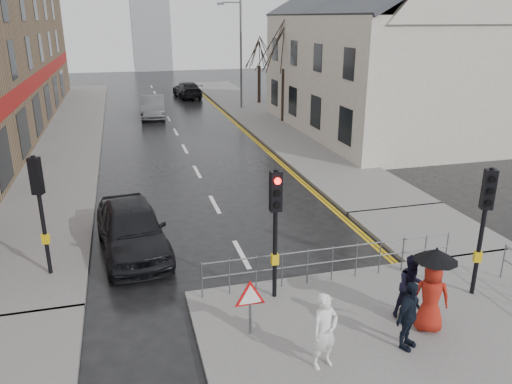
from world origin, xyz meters
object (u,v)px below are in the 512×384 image
pedestrian_a (325,331)px  car_parked (132,229)px  pedestrian_b (412,287)px  pedestrian_with_umbrella (432,286)px  pedestrian_d (408,316)px  car_mid (153,107)px

pedestrian_a → car_parked: (-3.58, 6.65, -0.15)m
pedestrian_b → pedestrian_with_umbrella: pedestrian_with_umbrella is taller
pedestrian_a → pedestrian_d: 1.96m
car_parked → car_mid: size_ratio=1.00×
pedestrian_b → pedestrian_d: 1.24m
pedestrian_a → pedestrian_d: bearing=-11.8°
pedestrian_d → pedestrian_with_umbrella: bearing=-2.7°
pedestrian_b → car_mid: pedestrian_b is taller
pedestrian_b → pedestrian_with_umbrella: size_ratio=0.78×
pedestrian_a → pedestrian_with_umbrella: bearing=-3.5°
pedestrian_with_umbrella → pedestrian_d: bearing=-151.3°
pedestrian_with_umbrella → car_parked: size_ratio=0.43×
car_parked → pedestrian_d: bearing=-55.9°
pedestrian_with_umbrella → car_mid: size_ratio=0.43×
car_mid → pedestrian_with_umbrella: bearing=-77.5°
pedestrian_a → pedestrian_with_umbrella: pedestrian_with_umbrella is taller
pedestrian_a → pedestrian_d: pedestrian_a is taller
pedestrian_with_umbrella → car_parked: bearing=136.3°
car_mid → pedestrian_d: bearing=-79.2°
pedestrian_with_umbrella → car_mid: 28.68m
pedestrian_with_umbrella → pedestrian_a: bearing=-168.6°
pedestrian_b → car_mid: 28.10m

